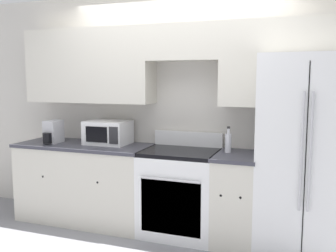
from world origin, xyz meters
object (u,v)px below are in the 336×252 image
object	(u,v)px
oven_range	(180,192)
refrigerator	(305,155)
microwave	(108,132)
bottle	(228,142)

from	to	relation	value
oven_range	refrigerator	bearing A→B (deg)	1.43
refrigerator	microwave	distance (m)	2.12
oven_range	refrigerator	distance (m)	1.31
microwave	refrigerator	bearing A→B (deg)	-1.76
bottle	refrigerator	bearing A→B (deg)	-2.65
microwave	bottle	size ratio (longest dim) A/B	1.81
refrigerator	microwave	bearing A→B (deg)	178.24
microwave	bottle	bearing A→B (deg)	-1.30
oven_range	refrigerator	size ratio (longest dim) A/B	0.57
oven_range	microwave	world-z (taller)	microwave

